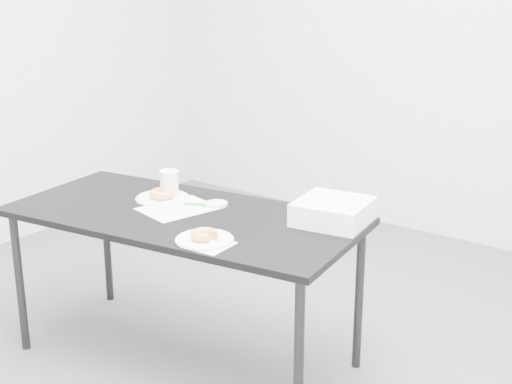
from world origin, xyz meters
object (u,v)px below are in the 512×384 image
Objects in this scene: plate_near at (204,240)px; donut_near at (204,235)px; bakery_box at (333,211)px; table at (183,225)px; pen at (200,204)px; coffee_cup at (169,184)px; plate_far at (163,198)px; scorecard at (178,208)px; donut_far at (162,194)px.

donut_near is at bearing 0.00° from plate_near.
bakery_box reaches higher than plate_near.
bakery_box is (0.58, 0.28, 0.10)m from table.
coffee_cup reaches higher than pen.
coffee_cup reaches higher than plate_far.
plate_near is 0.92× the size of plate_far.
pen is 1.35× the size of donut_near.
coffee_cup is (0.00, 0.05, 0.06)m from plate_far.
donut_near reaches higher than scorecard.
pen is 0.20m from donut_far.
scorecard is 0.17m from donut_far.
pen reaches higher than scorecard.
bakery_box reaches higher than donut_near.
pen is 1.25× the size of donut_far.
scorecard is at bearing 146.61° from donut_near.
donut_far is 0.81m from bakery_box.
plate_far is 0.81m from bakery_box.
table is 7.10× the size of plate_near.
donut_near is at bearing -75.78° from pen.
plate_near is 0.80× the size of bakery_box.
pen is 0.43m from plate_near.
plate_far reaches higher than table.
bakery_box is at bearing -13.46° from pen.
plate_near is 0.58m from plate_far.
table is 13.97× the size of donut_far.
coffee_cup is at bearing 138.38° from table.
scorecard reaches higher than table.
donut_near reaches higher than plate_near.
plate_near is at bearing -75.78° from pen.
scorecard is 2.48× the size of coffee_cup.
bakery_box is (0.28, 0.48, 0.02)m from donut_near.
bakery_box is at bearing 59.33° from donut_near.
donut_near is at bearing -41.64° from table.
bakery_box is (0.78, 0.14, -0.01)m from coffee_cup.
plate_near is at bearing -41.64° from table.
pen reaches higher than plate_near.
plate_far is 0.86× the size of bakery_box.
coffee_cup reaches higher than scorecard.
donut_near is 0.58m from donut_far.
scorecard is 2.91× the size of donut_near.
table is at bearing -24.15° from plate_far.
table is at bearing 145.98° from donut_near.
donut_near is 0.60m from coffee_cup.
donut_near is at bearing -30.13° from donut_far.
donut_near and donut_far have the same top height.
donut_near is (0.00, 0.00, 0.02)m from plate_near.
plate_far is 2.13× the size of donut_far.
donut_far is at bearing 0.00° from plate_far.
table is 15.11× the size of donut_near.
coffee_cup is at bearing 145.30° from pen.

